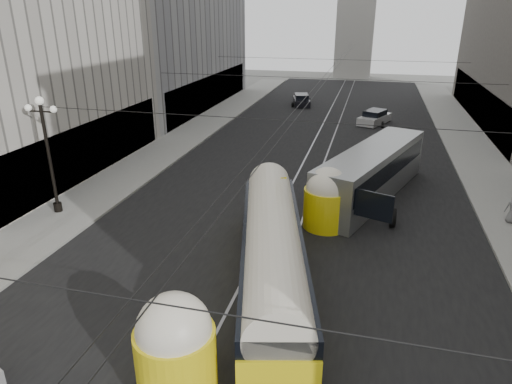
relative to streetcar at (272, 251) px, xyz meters
The scene contains 11 objects.
road 18.63m from the streetcar, 91.54° to the left, with size 20.00×85.00×0.02m, color black.
sidewalk_left 25.39m from the streetcar, 119.55° to the left, with size 4.00×72.00×0.15m, color gray.
sidewalk_right 24.92m from the streetcar, 62.45° to the left, with size 4.00×72.00×0.15m, color gray.
rail_left 18.66m from the streetcar, 93.85° to the left, with size 0.12×85.00×0.04m, color gray.
rail_right 18.62m from the streetcar, 89.23° to the left, with size 0.12×85.00×0.04m, color gray.
lamppost_left_mid 13.88m from the streetcar, 162.82° to the left, with size 1.86×0.44×6.37m.
catenary 18.06m from the streetcar, 91.25° to the left, with size 25.00×72.00×0.23m.
streetcar is the anchor object (origin of this frame).
city_bus 11.56m from the streetcar, 71.34° to the left, with size 6.39×12.30×3.01m.
sedan_white_far 30.96m from the streetcar, 83.14° to the left, with size 3.39×4.75×1.39m.
sedan_dark_far 38.80m from the streetcar, 97.26° to the left, with size 2.70×4.51×1.33m.
Camera 1 is at (3.85, -1.80, 10.57)m, focal length 32.00 mm.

